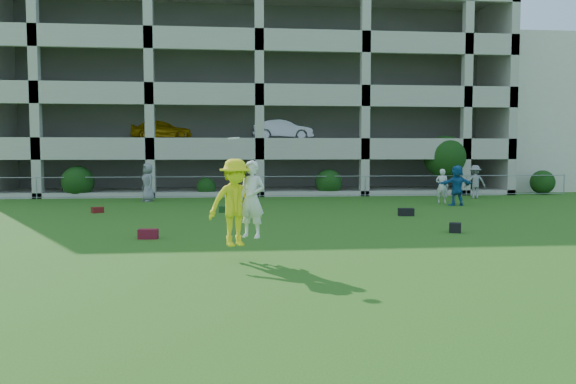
{
  "coord_description": "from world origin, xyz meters",
  "views": [
    {
      "loc": [
        -1.63,
        -12.24,
        2.47
      ],
      "look_at": [
        -0.06,
        3.0,
        1.4
      ],
      "focal_mm": 35.0,
      "sensor_mm": 36.0,
      "label": 1
    }
  ],
  "objects": [
    {
      "name": "shrub_row",
      "position": [
        4.59,
        19.7,
        1.51
      ],
      "size": [
        34.38,
        2.52,
        3.5
      ],
      "color": "#163D11",
      "rests_on": "ground"
    },
    {
      "name": "fence",
      "position": [
        0.0,
        19.0,
        0.61
      ],
      "size": [
        36.06,
        0.06,
        1.2
      ],
      "color": "gray",
      "rests_on": "ground"
    },
    {
      "name": "frisbee_contest",
      "position": [
        -1.45,
        0.67,
        1.35
      ],
      "size": [
        1.52,
        1.18,
        2.52
      ],
      "color": "yellow",
      "rests_on": "ground"
    },
    {
      "name": "bag_green_g",
      "position": [
        -1.86,
        11.08,
        0.12
      ],
      "size": [
        0.52,
        0.34,
        0.25
      ],
      "primitive_type": "cube",
      "rotation": [
        0.0,
        0.0,
        -0.08
      ],
      "color": "#163613",
      "rests_on": "ground"
    },
    {
      "name": "bystander_d",
      "position": [
        8.92,
        13.03,
        0.95
      ],
      "size": [
        1.82,
        0.78,
        1.9
      ],
      "primitive_type": "imported",
      "rotation": [
        0.0,
        0.0,
        3.27
      ],
      "color": "#205894",
      "rests_on": "ground"
    },
    {
      "name": "stucco_building",
      "position": [
        23.0,
        28.0,
        5.0
      ],
      "size": [
        16.0,
        14.0,
        10.0
      ],
      "primitive_type": "cube",
      "color": "beige",
      "rests_on": "ground"
    },
    {
      "name": "bystander_c",
      "position": [
        -5.81,
        16.84,
        0.97
      ],
      "size": [
        1.01,
        1.13,
        1.94
      ],
      "primitive_type": "imported",
      "rotation": [
        0.0,
        0.0,
        -1.04
      ],
      "color": "gray",
      "rests_on": "ground"
    },
    {
      "name": "crate_d",
      "position": [
        5.31,
        4.43,
        0.15
      ],
      "size": [
        0.46,
        0.46,
        0.3
      ],
      "primitive_type": "cube",
      "rotation": [
        0.0,
        0.0,
        -0.43
      ],
      "color": "black",
      "rests_on": "ground"
    },
    {
      "name": "bystander_f",
      "position": [
        11.57,
        16.93,
        0.9
      ],
      "size": [
        1.23,
        0.78,
        1.8
      ],
      "primitive_type": "imported",
      "rotation": [
        0.0,
        0.0,
        3.04
      ],
      "color": "gray",
      "rests_on": "ground"
    },
    {
      "name": "ground",
      "position": [
        0.0,
        0.0,
        0.0
      ],
      "size": [
        100.0,
        100.0,
        0.0
      ],
      "primitive_type": "plane",
      "color": "#235114",
      "rests_on": "ground"
    },
    {
      "name": "bag_red_a",
      "position": [
        -4.0,
        4.1,
        0.14
      ],
      "size": [
        0.57,
        0.34,
        0.28
      ],
      "primitive_type": "cube",
      "rotation": [
        0.0,
        0.0,
        -0.07
      ],
      "color": "maroon",
      "rests_on": "ground"
    },
    {
      "name": "bag_black_e",
      "position": [
        5.23,
        9.08,
        0.15
      ],
      "size": [
        0.63,
        0.35,
        0.3
      ],
      "primitive_type": "cube",
      "rotation": [
        0.0,
        0.0,
        -0.09
      ],
      "color": "black",
      "rests_on": "ground"
    },
    {
      "name": "bag_red_f",
      "position": [
        -7.1,
        11.45,
        0.12
      ],
      "size": [
        0.53,
        0.49,
        0.24
      ],
      "primitive_type": "cube",
      "rotation": [
        0.0,
        0.0,
        0.61
      ],
      "color": "#57170E",
      "rests_on": "ground"
    },
    {
      "name": "parking_garage",
      "position": [
        -0.01,
        27.7,
        6.01
      ],
      "size": [
        30.0,
        14.0,
        12.0
      ],
      "color": "#9E998C",
      "rests_on": "ground"
    },
    {
      "name": "bystander_e",
      "position": [
        8.66,
        14.21,
        0.85
      ],
      "size": [
        0.74,
        0.64,
        1.7
      ],
      "primitive_type": "imported",
      "rotation": [
        0.0,
        0.0,
        2.67
      ],
      "color": "silver",
      "rests_on": "ground"
    }
  ]
}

